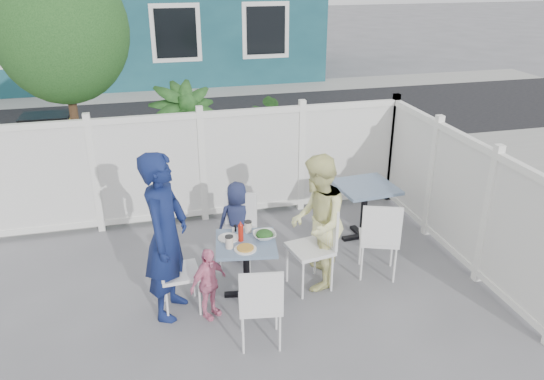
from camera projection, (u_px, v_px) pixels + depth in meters
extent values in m
plane|color=slate|center=(226.00, 318.00, 5.61)|extent=(80.00, 80.00, 0.00)
cube|color=gray|center=(188.00, 183.00, 8.98)|extent=(24.00, 2.60, 0.01)
cube|color=black|center=(172.00, 124.00, 12.27)|extent=(24.00, 5.00, 0.01)
cube|color=gray|center=(163.00, 94.00, 15.03)|extent=(24.00, 1.60, 0.01)
cube|color=black|center=(43.00, 37.00, 14.09)|extent=(1.20, 0.04, 1.40)
cube|color=black|center=(194.00, 33.00, 14.99)|extent=(1.20, 0.04, 1.40)
cube|color=white|center=(202.00, 166.00, 7.44)|extent=(5.80, 0.04, 1.40)
cube|color=white|center=(200.00, 115.00, 7.14)|extent=(5.86, 0.08, 0.08)
cube|color=white|center=(205.00, 215.00, 7.74)|extent=(5.86, 0.08, 0.12)
cube|color=white|center=(457.00, 196.00, 6.49)|extent=(0.04, 3.60, 1.40)
cube|color=white|center=(466.00, 139.00, 6.19)|extent=(0.08, 3.66, 0.08)
cube|color=white|center=(449.00, 250.00, 6.79)|extent=(0.08, 3.66, 0.12)
cylinder|color=#382316|center=(76.00, 131.00, 7.70)|extent=(0.12, 0.12, 2.40)
ellipsoid|color=#183E17|center=(61.00, 31.00, 7.14)|extent=(1.80, 1.62, 1.98)
cube|color=yellow|center=(52.00, 156.00, 8.44)|extent=(0.67, 0.49, 1.23)
imported|color=#183E17|center=(184.00, 145.00, 7.98)|extent=(1.23, 1.23, 1.84)
imported|color=#183E17|center=(297.00, 148.00, 8.35)|extent=(1.78, 1.79, 1.51)
cube|color=#41577E|center=(246.00, 243.00, 5.72)|extent=(0.74, 0.74, 0.04)
cylinder|color=black|center=(247.00, 270.00, 5.85)|extent=(0.07, 0.07, 0.63)
cube|color=black|center=(247.00, 294.00, 5.98)|extent=(0.51, 0.15, 0.04)
cube|color=black|center=(247.00, 294.00, 5.98)|extent=(0.15, 0.51, 0.04)
cube|color=#41577E|center=(366.00, 187.00, 6.94)|extent=(0.79, 0.79, 0.04)
cylinder|color=black|center=(364.00, 213.00, 7.09)|extent=(0.08, 0.08, 0.71)
cube|color=black|center=(362.00, 236.00, 7.23)|extent=(0.58, 0.13, 0.04)
cube|color=black|center=(362.00, 236.00, 7.23)|extent=(0.13, 0.58, 0.04)
cube|color=white|center=(179.00, 272.00, 5.59)|extent=(0.42, 0.44, 0.04)
cube|color=white|center=(159.00, 255.00, 5.44)|extent=(0.05, 0.42, 0.45)
cylinder|color=white|center=(194.00, 279.00, 5.88)|extent=(0.02, 0.02, 0.45)
cylinder|color=white|center=(200.00, 297.00, 5.57)|extent=(0.02, 0.02, 0.45)
cylinder|color=white|center=(163.00, 284.00, 5.79)|extent=(0.02, 0.02, 0.45)
cylinder|color=white|center=(167.00, 303.00, 5.48)|extent=(0.02, 0.02, 0.45)
cube|color=white|center=(310.00, 249.00, 5.96)|extent=(0.51, 0.53, 0.04)
cube|color=white|center=(327.00, 224.00, 5.93)|extent=(0.12, 0.46, 0.49)
cylinder|color=white|center=(303.00, 280.00, 5.83)|extent=(0.03, 0.03, 0.49)
cylinder|color=white|center=(287.00, 263.00, 6.15)|extent=(0.03, 0.03, 0.49)
cylinder|color=white|center=(332.00, 272.00, 5.97)|extent=(0.03, 0.03, 0.49)
cylinder|color=white|center=(315.00, 256.00, 6.30)|extent=(0.03, 0.03, 0.49)
cube|color=white|center=(238.00, 233.00, 6.41)|extent=(0.53, 0.52, 0.04)
cube|color=white|center=(240.00, 209.00, 6.48)|extent=(0.39, 0.19, 0.44)
cylinder|color=white|center=(249.00, 257.00, 6.32)|extent=(0.02, 0.02, 0.44)
cylinder|color=white|center=(221.00, 255.00, 6.37)|extent=(0.02, 0.02, 0.44)
cylinder|color=white|center=(255.00, 244.00, 6.62)|extent=(0.02, 0.02, 0.44)
cylinder|color=white|center=(227.00, 242.00, 6.67)|extent=(0.02, 0.02, 0.44)
cube|color=white|center=(260.00, 304.00, 5.09)|extent=(0.46, 0.45, 0.04)
cube|color=white|center=(261.00, 294.00, 4.83)|extent=(0.41, 0.09, 0.44)
cylinder|color=white|center=(242.00, 313.00, 5.32)|extent=(0.02, 0.02, 0.44)
cylinder|color=white|center=(276.00, 311.00, 5.35)|extent=(0.02, 0.02, 0.44)
cylinder|color=white|center=(243.00, 335.00, 5.02)|extent=(0.02, 0.02, 0.44)
cylinder|color=white|center=(280.00, 332.00, 5.05)|extent=(0.02, 0.02, 0.44)
cube|color=white|center=(379.00, 238.00, 6.22)|extent=(0.56, 0.55, 0.04)
cube|color=white|center=(382.00, 226.00, 5.94)|extent=(0.43, 0.19, 0.47)
cylinder|color=white|center=(360.00, 247.00, 6.50)|extent=(0.03, 0.03, 0.47)
cylinder|color=white|center=(392.00, 249.00, 6.46)|extent=(0.03, 0.03, 0.47)
cylinder|color=white|center=(362.00, 263.00, 6.17)|extent=(0.03, 0.03, 0.47)
cylinder|color=white|center=(395.00, 265.00, 6.14)|extent=(0.03, 0.03, 0.47)
imported|color=#111D4C|center=(166.00, 236.00, 5.37)|extent=(0.66, 0.78, 1.81)
imported|color=#EEEC56|center=(317.00, 223.00, 5.91)|extent=(0.83, 0.92, 1.57)
imported|color=#1E2549|center=(238.00, 221.00, 6.58)|extent=(0.51, 0.35, 1.01)
imported|color=pink|center=(208.00, 283.00, 5.49)|extent=(0.50, 0.43, 0.80)
cylinder|color=white|center=(245.00, 249.00, 5.56)|extent=(0.24, 0.24, 0.01)
cylinder|color=white|center=(229.00, 238.00, 5.78)|extent=(0.23, 0.23, 0.02)
imported|color=white|center=(265.00, 235.00, 5.79)|extent=(0.25, 0.25, 0.06)
cylinder|color=beige|center=(229.00, 242.00, 5.57)|extent=(0.08, 0.08, 0.13)
cylinder|color=beige|center=(248.00, 227.00, 5.90)|extent=(0.08, 0.08, 0.12)
cylinder|color=#B21C0F|center=(241.00, 233.00, 5.70)|extent=(0.06, 0.06, 0.19)
cylinder|color=white|center=(233.00, 230.00, 5.89)|extent=(0.03, 0.03, 0.07)
cylinder|color=black|center=(235.00, 228.00, 5.93)|extent=(0.03, 0.03, 0.08)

